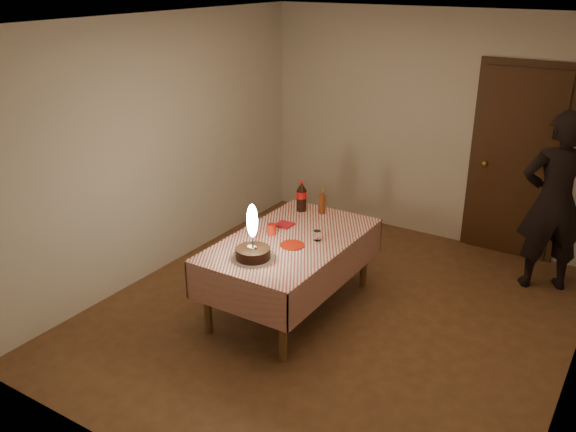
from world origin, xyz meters
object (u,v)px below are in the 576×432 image
(birthday_cake, at_px, (253,246))
(red_cup, at_px, (272,229))
(clear_cup, at_px, (317,236))
(photographer, at_px, (554,202))
(dining_table, at_px, (291,248))
(cola_bottle, at_px, (301,196))
(amber_bottle_left, at_px, (322,202))
(red_plate, at_px, (292,245))

(birthday_cake, bearing_deg, red_cup, 106.37)
(clear_cup, xyz_separation_m, photographer, (1.68, 1.62, 0.14))
(dining_table, distance_m, clear_cup, 0.28)
(dining_table, xyz_separation_m, cola_bottle, (-0.28, 0.64, 0.25))
(birthday_cake, height_order, amber_bottle_left, birthday_cake)
(birthday_cake, xyz_separation_m, photographer, (1.96, 2.23, 0.08))
(red_plate, bearing_deg, birthday_cake, -109.89)
(dining_table, relative_size, cola_bottle, 5.42)
(red_cup, distance_m, photographer, 2.72)
(cola_bottle, bearing_deg, photographer, 26.28)
(red_plate, height_order, red_cup, red_cup)
(red_cup, height_order, cola_bottle, cola_bottle)
(cola_bottle, bearing_deg, birthday_cake, -79.13)
(dining_table, bearing_deg, photographer, 42.14)
(cola_bottle, distance_m, photographer, 2.43)
(clear_cup, distance_m, amber_bottle_left, 0.66)
(dining_table, distance_m, birthday_cake, 0.55)
(dining_table, height_order, amber_bottle_left, amber_bottle_left)
(dining_table, distance_m, photographer, 2.58)
(clear_cup, bearing_deg, cola_bottle, 132.22)
(cola_bottle, bearing_deg, red_plate, -64.35)
(red_plate, height_order, amber_bottle_left, amber_bottle_left)
(dining_table, distance_m, red_plate, 0.18)
(amber_bottle_left, bearing_deg, cola_bottle, -167.76)
(red_cup, relative_size, cola_bottle, 0.31)
(amber_bottle_left, height_order, photographer, photographer)
(red_cup, bearing_deg, photographer, 39.40)
(dining_table, distance_m, red_cup, 0.25)
(red_cup, height_order, amber_bottle_left, amber_bottle_left)
(red_plate, height_order, cola_bottle, cola_bottle)
(clear_cup, bearing_deg, red_cup, -165.32)
(birthday_cake, xyz_separation_m, red_cup, (-0.15, 0.50, -0.06))
(cola_bottle, height_order, photographer, photographer)
(clear_cup, xyz_separation_m, amber_bottle_left, (-0.28, 0.59, 0.07))
(clear_cup, bearing_deg, birthday_cake, -113.94)
(dining_table, bearing_deg, cola_bottle, 113.38)
(red_plate, relative_size, amber_bottle_left, 0.86)
(birthday_cake, distance_m, amber_bottle_left, 1.20)
(red_plate, xyz_separation_m, cola_bottle, (-0.36, 0.76, 0.15))
(red_cup, xyz_separation_m, amber_bottle_left, (0.14, 0.70, 0.07))
(cola_bottle, relative_size, amber_bottle_left, 1.25)
(dining_table, relative_size, red_cup, 17.20)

